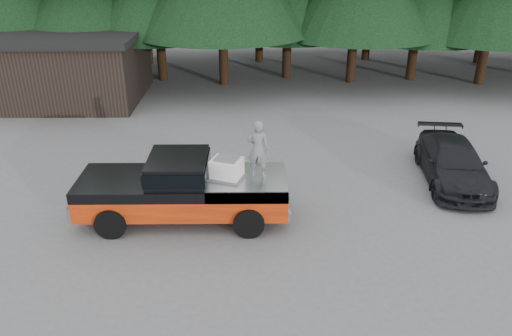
{
  "coord_description": "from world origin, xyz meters",
  "views": [
    {
      "loc": [
        0.48,
        -12.25,
        7.41
      ],
      "look_at": [
        0.6,
        0.0,
        1.69
      ],
      "focal_mm": 35.0,
      "sensor_mm": 36.0,
      "label": 1
    }
  ],
  "objects_px": {
    "man_on_bed": "(258,149)",
    "parked_car": "(453,163)",
    "utility_building": "(57,65)",
    "pickup_truck": "(184,198)",
    "air_compressor": "(227,169)"
  },
  "relations": [
    {
      "from": "utility_building",
      "to": "pickup_truck",
      "type": "bearing_deg",
      "value": -57.33
    },
    {
      "from": "parked_car",
      "to": "utility_building",
      "type": "height_order",
      "value": "utility_building"
    },
    {
      "from": "man_on_bed",
      "to": "pickup_truck",
      "type": "bearing_deg",
      "value": 10.48
    },
    {
      "from": "pickup_truck",
      "to": "parked_car",
      "type": "xyz_separation_m",
      "value": [
        8.53,
        2.32,
        -0.01
      ]
    },
    {
      "from": "air_compressor",
      "to": "utility_building",
      "type": "xyz_separation_m",
      "value": [
        -8.8,
        11.89,
        0.06
      ]
    },
    {
      "from": "pickup_truck",
      "to": "air_compressor",
      "type": "bearing_deg",
      "value": -5.15
    },
    {
      "from": "pickup_truck",
      "to": "man_on_bed",
      "type": "distance_m",
      "value": 2.58
    },
    {
      "from": "air_compressor",
      "to": "parked_car",
      "type": "bearing_deg",
      "value": 37.6
    },
    {
      "from": "air_compressor",
      "to": "utility_building",
      "type": "relative_size",
      "value": 0.09
    },
    {
      "from": "man_on_bed",
      "to": "parked_car",
      "type": "bearing_deg",
      "value": -149.53
    },
    {
      "from": "pickup_truck",
      "to": "air_compressor",
      "type": "relative_size",
      "value": 7.53
    },
    {
      "from": "pickup_truck",
      "to": "air_compressor",
      "type": "distance_m",
      "value": 1.57
    },
    {
      "from": "man_on_bed",
      "to": "parked_car",
      "type": "distance_m",
      "value": 6.99
    },
    {
      "from": "pickup_truck",
      "to": "air_compressor",
      "type": "height_order",
      "value": "air_compressor"
    },
    {
      "from": "pickup_truck",
      "to": "man_on_bed",
      "type": "bearing_deg",
      "value": -0.09
    }
  ]
}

